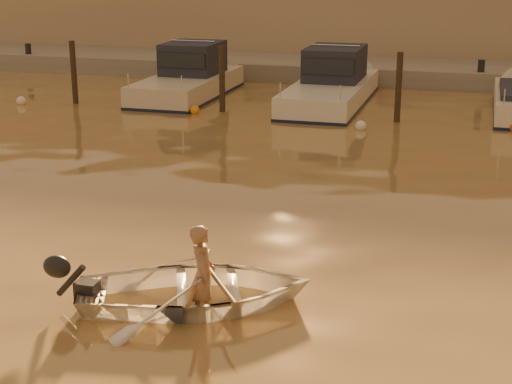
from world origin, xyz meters
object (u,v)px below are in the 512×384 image
(person, at_px, (203,275))
(moored_boat_1, at_px, (187,78))
(dinghy, at_px, (196,290))
(waterfront_building, at_px, (439,7))
(moored_boat_2, at_px, (331,85))

(person, xyz_separation_m, moored_boat_1, (-6.05, 15.23, 0.19))
(dinghy, xyz_separation_m, moored_boat_1, (-5.96, 15.26, 0.41))
(moored_boat_1, relative_size, waterfront_building, 0.14)
(waterfront_building, bearing_deg, person, -93.10)
(moored_boat_1, bearing_deg, moored_boat_2, 0.00)
(dinghy, height_order, moored_boat_1, moored_boat_1)
(dinghy, distance_m, moored_boat_2, 15.31)
(person, bearing_deg, moored_boat_1, -0.55)
(dinghy, bearing_deg, moored_boat_2, -18.24)
(dinghy, bearing_deg, waterfront_building, -25.52)
(moored_boat_1, xyz_separation_m, moored_boat_2, (4.90, 0.00, 0.00))
(dinghy, relative_size, moored_boat_1, 0.50)
(moored_boat_1, bearing_deg, dinghy, -68.68)
(person, height_order, moored_boat_2, moored_boat_2)
(dinghy, distance_m, moored_boat_1, 16.39)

